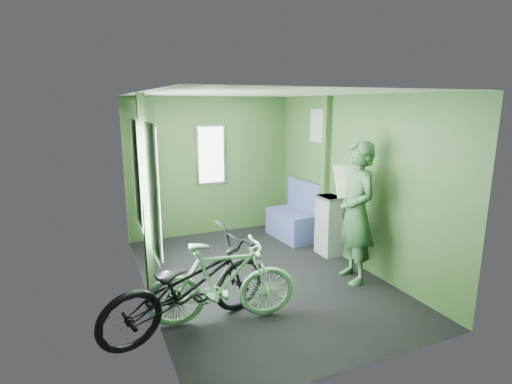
% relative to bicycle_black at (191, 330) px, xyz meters
% --- Properties ---
extents(room, '(4.00, 4.02, 2.31)m').
position_rel_bicycle_black_xyz_m(room, '(1.08, 0.91, 1.44)').
color(room, black).
rests_on(room, ground).
extents(bicycle_black, '(1.95, 1.22, 1.03)m').
position_rel_bicycle_black_xyz_m(bicycle_black, '(0.00, 0.00, 0.00)').
color(bicycle_black, black).
rests_on(bicycle_black, ground).
extents(bicycle_mint, '(1.59, 0.83, 0.96)m').
position_rel_bicycle_black_xyz_m(bicycle_mint, '(0.33, -0.02, 0.00)').
color(bicycle_mint, '#9DE7B5').
rests_on(bicycle_mint, ground).
extents(passenger, '(0.54, 0.78, 1.76)m').
position_rel_bicycle_black_xyz_m(passenger, '(2.17, 0.31, 0.88)').
color(passenger, '#2C5130').
rests_on(passenger, ground).
extents(waste_box, '(0.26, 0.36, 0.88)m').
position_rel_bicycle_black_xyz_m(waste_box, '(2.38, 1.19, 0.44)').
color(waste_box, gray).
rests_on(waste_box, ground).
extents(bench_seat, '(0.57, 0.93, 0.95)m').
position_rel_bicycle_black_xyz_m(bench_seat, '(2.27, 2.05, 0.28)').
color(bench_seat, navy).
rests_on(bench_seat, ground).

